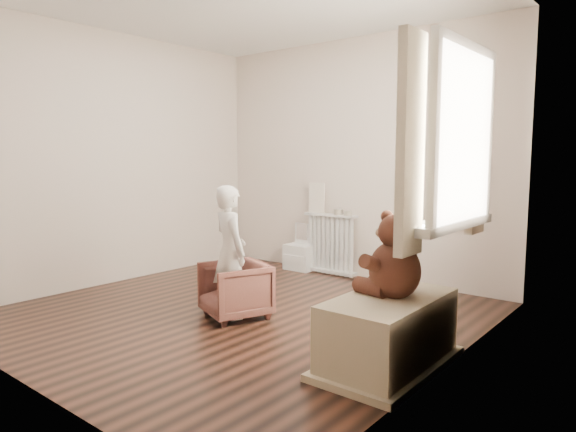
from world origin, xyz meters
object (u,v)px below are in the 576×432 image
Objects in this scene: teddy_bear at (395,262)px; plush_cat at (467,201)px; toy_vanity at (300,246)px; toy_bench at (388,336)px; radiator at (330,240)px; child at (230,252)px; armchair at (235,290)px.

plush_cat reaches higher than teddy_bear.
toy_vanity is at bearing 148.54° from teddy_bear.
toy_vanity is 0.56× the size of toy_bench.
toy_vanity is at bearing 138.75° from toy_bench.
toy_bench is at bearing -41.25° from toy_vanity.
radiator is 1.88m from child.
plush_cat is at bearing 91.15° from teddy_bear.
toy_bench is 1.83× the size of teddy_bear.
plush_cat reaches higher than armchair.
armchair is at bearing -174.29° from teddy_bear.
radiator is at bearing -59.54° from child.
toy_bench is 1.21m from plush_cat.
radiator is 1.26× the size of toy_vanity.
toy_bench is 4.26× the size of plush_cat.
teddy_bear reaches higher than toy_vanity.
radiator is 2.60m from teddy_bear.
child is 1.49m from teddy_bear.
plush_cat reaches higher than toy_bench.
radiator is at bearing 142.22° from teddy_bear.
plush_cat is at bearing -23.37° from toy_vanity.
teddy_bear is 0.94m from plush_cat.
armchair is 1.47m from toy_bench.
radiator is 0.64× the size of child.
armchair is 0.52× the size of toy_bench.
child is (0.28, -1.85, 0.17)m from radiator.
toy_vanity is at bearing -47.59° from child.
toy_vanity is 1.08× the size of armchair.
armchair is at bearing 175.48° from toy_bench.
child is (0.00, -0.05, 0.33)m from armchair.
plush_cat is at bearing -28.37° from radiator.
child is at bearing -68.19° from armchair.
armchair is 0.96× the size of teddy_bear.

